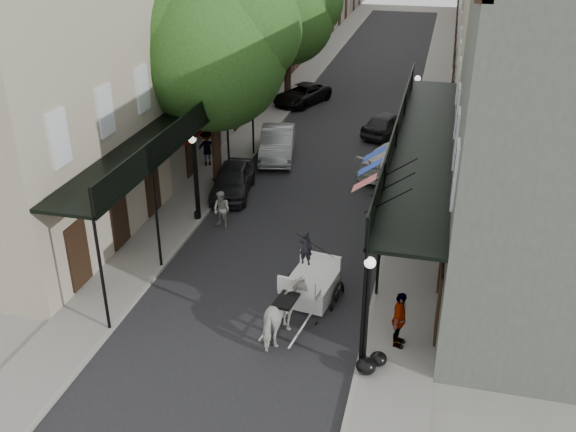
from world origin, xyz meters
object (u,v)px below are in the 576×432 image
Objects in this scene: car_left_near at (233,180)px; car_right_far at (388,124)px; pedestrian_walking at (222,210)px; tree_near at (221,47)px; car_left_mid at (277,143)px; car_right_near at (396,158)px; lamppost_right_near at (367,313)px; carriage at (316,265)px; tree_far at (294,13)px; pedestrian_sidewalk_right at (399,320)px; horse at (285,314)px; lamppost_right_far at (415,108)px; lamppost_left at (195,176)px; car_left_far at (302,94)px; pedestrian_sidewalk_left at (207,148)px.

car_left_near is 1.01× the size of car_right_far.
pedestrian_walking reaches higher than car_right_far.
car_right_far is at bearing 52.39° from tree_near.
pedestrian_walking is at bearing -102.44° from car_left_mid.
car_right_far is (-1.00, 5.60, -0.05)m from car_right_near.
pedestrian_walking is 10.08m from car_right_near.
lamppost_right_near is (8.30, -12.18, -4.44)m from tree_near.
car_right_near is at bearing 121.76° from car_right_far.
lamppost_right_near reaches higher than carriage.
car_left_near is 11.72m from car_right_far.
tree_near is 2.00× the size of car_left_mid.
tree_far is 2.07× the size of car_right_far.
lamppost_right_near is at bearing 115.71° from car_right_far.
carriage is at bearing 61.02° from pedestrian_sidewalk_right.
tree_near is 2.29× the size of car_left_near.
horse is 1.30× the size of pedestrian_walking.
lamppost_right_near and lamppost_right_far have the same top height.
lamppost_right_near reaches higher than car_left_mid.
car_left_far is at bearing 88.41° from lamppost_left.
pedestrian_sidewalk_left reaches higher than car_left_near.
lamppost_right_near is 1.00× the size of lamppost_right_far.
lamppost_right_near is 0.88× the size of car_left_near.
car_right_near is (2.10, 14.40, -0.12)m from horse.
car_left_far is 0.89× the size of car_right_near.
tree_far reaches higher than carriage.
car_left_mid is (3.10, 2.23, -0.27)m from pedestrian_sidewalk_left.
pedestrian_sidewalk_left is at bearing 135.67° from carriage.
lamppost_right_near is at bearing -78.25° from car_left_mid.
car_left_near is at bearing 80.22° from car_right_far.
tree_far is at bearing -32.31° from car_right_near.
car_left_far is at bearing -126.82° from pedestrian_sidewalk_left.
car_right_near is at bearing 14.44° from pedestrian_sidewalk_right.
lamppost_left is 0.71× the size of car_right_near.
lamppost_left is 7.43m from carriage.
pedestrian_sidewalk_left is (-2.92, 6.16, 0.26)m from pedestrian_walking.
pedestrian_walking is (1.22, -0.31, -1.25)m from lamppost_left.
tree_near is 2.32× the size of car_right_far.
pedestrian_sidewalk_left is at bearing -51.96° from horse.
horse is at bearing -85.62° from car_left_mid.
tree_far is 2.05× the size of car_left_near.
pedestrian_walking is at bearing -48.34° from horse.
lamppost_right_near reaches higher than car_right_near.
pedestrian_sidewalk_left is 12.36m from car_left_far.
tree_far reaches higher than lamppost_left.
car_left_far is at bearing -34.18° from car_right_near.
pedestrian_sidewalk_right is 12.85m from car_left_near.
car_left_far is at bearing 81.97° from car_left_near.
tree_far is 23.76m from carriage.
lamppost_right_far is 9.86m from car_left_far.
car_left_mid is at bearing -150.02° from lamppost_right_far.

